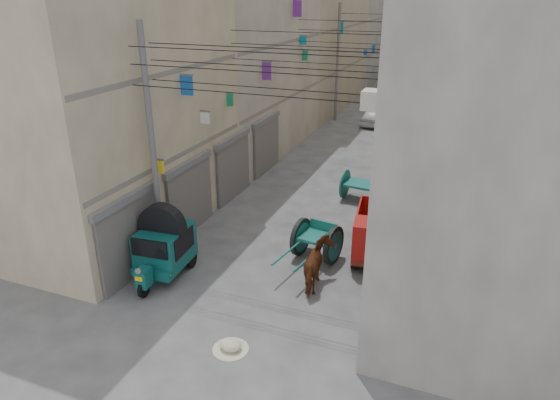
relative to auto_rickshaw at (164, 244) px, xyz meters
The scene contains 17 objects.
building_row_left 29.74m from the auto_rickshaw, 99.80° to the left, with size 8.00×62.00×14.00m.
building_row_right 31.32m from the auto_rickshaw, 69.10° to the left, with size 8.00×62.00×14.00m.
end_cap_building 61.02m from the auto_rickshaw, 87.16° to the left, with size 22.00×10.00×13.00m, color tan.
shutters_left 5.18m from the auto_rickshaw, 100.05° to the left, with size 0.18×14.40×2.88m.
signboards 16.80m from the auto_rickshaw, 79.59° to the left, with size 8.22×40.52×5.67m.
ac_units 9.47m from the auto_rickshaw, 19.62° to the left, with size 0.70×6.55×3.35m.
utility_poles 12.43m from the auto_rickshaw, 75.55° to the left, with size 7.40×22.20×8.00m.
overhead_cables 11.13m from the auto_rickshaw, 71.68° to the left, with size 7.40×22.52×1.12m.
auto_rickshaw is the anchor object (origin of this frame).
tonga_cart 5.21m from the auto_rickshaw, 33.14° to the left, with size 1.63×3.20×1.38m.
mini_truck 7.17m from the auto_rickshaw, 28.99° to the left, with size 1.82×3.36×1.80m.
second_cart 9.74m from the auto_rickshaw, 62.26° to the left, with size 1.62×1.47×1.33m.
feed_sack 4.66m from the auto_rickshaw, 35.28° to the right, with size 0.61×0.48×0.30m, color beige.
horse 5.07m from the auto_rickshaw, 12.81° to the left, with size 0.82×1.80×1.52m, color brown.
distant_car_white 22.56m from the auto_rickshaw, 84.00° to the left, with size 1.36×3.38×1.15m, color silver.
distant_car_grey 25.44m from the auto_rickshaw, 80.93° to the left, with size 1.37×3.93×1.30m, color #5B605C.
distant_car_green 36.85m from the auto_rickshaw, 86.60° to the left, with size 1.70×4.17×1.21m, color #1B5045.
Camera 1 is at (5.82, -6.73, 8.81)m, focal length 32.00 mm.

